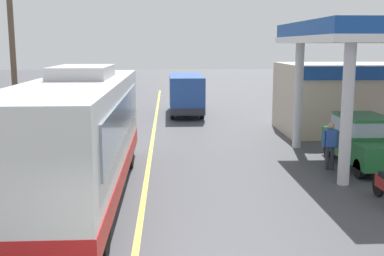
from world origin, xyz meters
name	(u,v)px	position (x,y,z in m)	size (l,w,h in m)	color
ground	(155,125)	(0.00, 20.00, 0.00)	(120.00, 120.00, 0.00)	#424247
lane_divider_stripe	(152,145)	(0.00, 15.00, 0.00)	(0.16, 50.00, 0.01)	#D8CC4C
coach_bus_main	(79,138)	(-1.78, 7.80, 1.72)	(2.60, 11.04, 3.69)	white
gas_station_roadside	(371,82)	(9.86, 15.61, 2.63)	(9.10, 11.95, 5.10)	#194799
car_at_pump	(364,138)	(7.68, 10.93, 1.01)	(1.70, 4.20, 1.82)	#1E602D
minibus_opposing_lane	(186,91)	(1.86, 24.22, 1.47)	(2.04, 6.13, 2.44)	#264C9E
pedestrian_near_pump	(330,143)	(6.33, 10.50, 0.93)	(0.55, 0.22, 1.66)	#33333F
utility_pole_roadside	(12,44)	(-5.74, 15.09, 4.31)	(1.80, 0.24, 8.25)	brown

